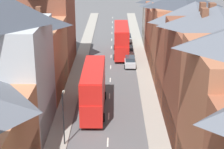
# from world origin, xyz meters

# --- Properties ---
(pavement_left) EXTENTS (2.20, 104.00, 0.14)m
(pavement_left) POSITION_xyz_m (-5.10, 38.00, 0.07)
(pavement_left) COLOR gray
(pavement_left) RESTS_ON ground
(pavement_right) EXTENTS (2.20, 104.00, 0.14)m
(pavement_right) POSITION_xyz_m (5.10, 38.00, 0.07)
(pavement_right) COLOR gray
(pavement_right) RESTS_ON ground
(centre_line_dashes) EXTENTS (0.14, 97.80, 0.01)m
(centre_line_dashes) POSITION_xyz_m (0.00, 36.00, 0.01)
(centre_line_dashes) COLOR silver
(centre_line_dashes) RESTS_ON ground
(terrace_row_left) EXTENTS (8.00, 62.70, 14.79)m
(terrace_row_left) POSITION_xyz_m (-10.19, 18.69, 6.28)
(terrace_row_left) COLOR #BCB7A8
(terrace_row_left) RESTS_ON ground
(terrace_row_right) EXTENTS (8.00, 74.04, 14.22)m
(terrace_row_right) POSITION_xyz_m (10.19, 22.28, 6.14)
(terrace_row_right) COLOR beige
(terrace_row_right) RESTS_ON ground
(double_decker_bus_lead) EXTENTS (2.74, 10.80, 5.30)m
(double_decker_bus_lead) POSITION_xyz_m (-1.81, 25.60, 2.82)
(double_decker_bus_lead) COLOR red
(double_decker_bus_lead) RESTS_ON ground
(double_decker_bus_mid_street) EXTENTS (2.74, 10.80, 5.30)m
(double_decker_bus_mid_street) POSITION_xyz_m (1.79, 48.85, 2.82)
(double_decker_bus_mid_street) COLOR red
(double_decker_bus_mid_street) RESTS_ON ground
(car_near_silver) EXTENTS (1.90, 4.54, 1.61)m
(car_near_silver) POSITION_xyz_m (3.10, 48.83, 0.81)
(car_near_silver) COLOR silver
(car_near_silver) RESTS_ON ground
(car_parked_left_a) EXTENTS (1.90, 3.92, 1.59)m
(car_parked_left_a) POSITION_xyz_m (3.10, 58.29, 0.80)
(car_parked_left_a) COLOR silver
(car_parked_left_a) RESTS_ON ground
(car_parked_right_a) EXTENTS (1.90, 4.52, 1.65)m
(car_parked_right_a) POSITION_xyz_m (3.10, 42.48, 0.83)
(car_parked_right_a) COLOR #B7BABF
(car_parked_right_a) RESTS_ON ground
(street_lamp) EXTENTS (0.20, 1.12, 5.50)m
(street_lamp) POSITION_xyz_m (-4.25, 17.52, 3.24)
(street_lamp) COLOR black
(street_lamp) RESTS_ON ground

